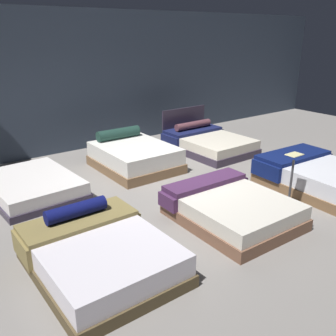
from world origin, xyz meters
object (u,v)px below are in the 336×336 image
(bed_0, at_px, (99,253))
(bed_2, at_px, (315,175))
(bed_1, at_px, (231,208))
(price_sign, at_px, (290,188))
(bed_5, at_px, (207,142))
(bed_3, at_px, (32,186))
(bed_4, at_px, (134,156))

(bed_0, bearing_deg, bed_2, -1.23)
(bed_1, bearing_deg, price_sign, -12.36)
(bed_1, height_order, bed_5, bed_5)
(bed_0, xyz_separation_m, bed_5, (4.64, 3.05, -0.01))
(bed_2, bearing_deg, price_sign, -164.49)
(bed_0, bearing_deg, bed_3, 88.24)
(bed_0, height_order, bed_5, bed_5)
(bed_3, xyz_separation_m, bed_4, (2.34, 0.07, 0.11))
(bed_4, bearing_deg, bed_1, -90.94)
(bed_0, relative_size, bed_4, 1.06)
(bed_1, relative_size, bed_3, 0.93)
(bed_0, bearing_deg, bed_4, 51.10)
(bed_2, distance_m, bed_3, 5.56)
(bed_0, height_order, price_sign, price_sign)
(bed_3, bearing_deg, bed_1, -56.03)
(bed_2, height_order, bed_3, bed_2)
(bed_1, relative_size, bed_4, 1.02)
(bed_2, distance_m, bed_4, 3.87)
(bed_5, xyz_separation_m, price_sign, (-1.12, -3.39, 0.15))
(bed_2, xyz_separation_m, bed_5, (-0.09, 3.11, -0.03))
(bed_0, height_order, bed_2, bed_0)
(bed_1, bearing_deg, bed_4, 90.07)
(bed_1, height_order, bed_3, bed_1)
(bed_4, bearing_deg, bed_0, -128.44)
(bed_0, distance_m, price_sign, 3.54)
(bed_2, height_order, bed_5, bed_5)
(bed_0, xyz_separation_m, price_sign, (3.52, -0.34, 0.14))
(bed_2, distance_m, price_sign, 1.25)
(price_sign, bearing_deg, bed_3, 136.36)
(bed_0, xyz_separation_m, bed_2, (4.73, -0.06, 0.02))
(bed_2, relative_size, price_sign, 2.08)
(bed_1, xyz_separation_m, bed_4, (0.05, 3.10, 0.06))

